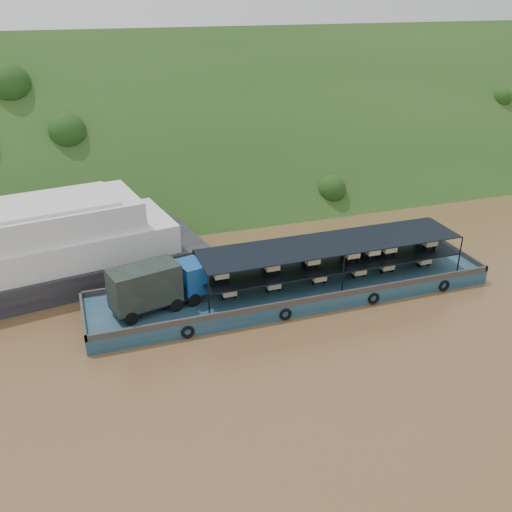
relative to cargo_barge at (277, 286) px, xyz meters
name	(u,v)px	position (x,y,z in m)	size (l,w,h in m)	color
ground	(289,301)	(0.94, -0.63, -1.28)	(160.00, 160.00, 0.00)	brown
hillside	(193,179)	(0.94, 35.37, -1.28)	(140.00, 28.00, 28.00)	#1E3C15
cargo_barge	(277,286)	(0.00, 0.00, 0.00)	(35.00, 7.18, 5.06)	#16334E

